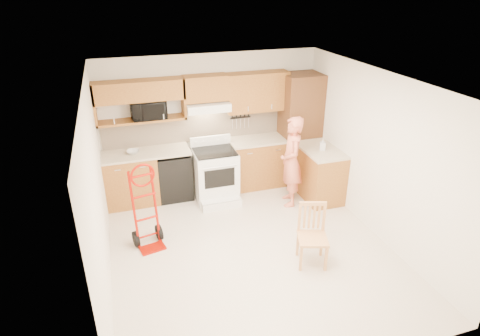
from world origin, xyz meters
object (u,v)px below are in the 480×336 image
range (216,172)px  hand_truck (147,211)px  dining_chair (313,236)px  person (291,162)px  microwave (148,109)px

range → hand_truck: (-1.32, -1.10, 0.06)m
dining_chair → hand_truck: bearing=170.4°
person → dining_chair: size_ratio=1.81×
microwave → hand_truck: microwave is taller
range → person: size_ratio=0.68×
hand_truck → dining_chair: hand_truck is taller
hand_truck → dining_chair: bearing=-39.6°
microwave → range: bearing=-28.5°
dining_chair → person: bearing=94.1°
person → dining_chair: bearing=-1.2°
hand_truck → dining_chair: 2.39m
person → hand_truck: person is taller
person → hand_truck: 2.59m
range → hand_truck: 1.72m
range → microwave: bearing=155.4°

